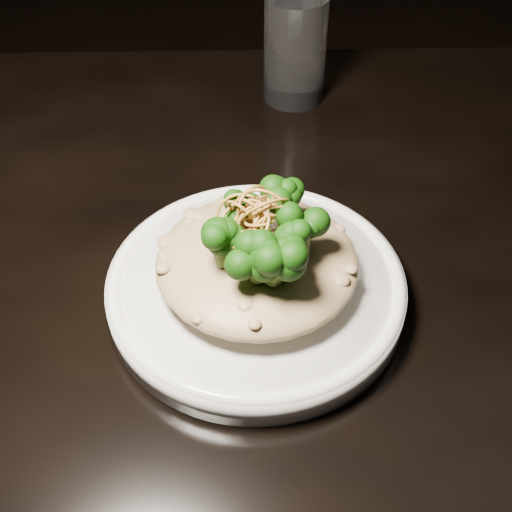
% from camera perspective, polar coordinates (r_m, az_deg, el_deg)
% --- Properties ---
extents(table, '(1.10, 0.80, 0.75)m').
position_cam_1_polar(table, '(0.73, 6.27, -5.18)').
color(table, black).
rests_on(table, ground).
extents(plate, '(0.26, 0.26, 0.03)m').
position_cam_1_polar(plate, '(0.62, 0.00, -2.74)').
color(plate, white).
rests_on(plate, table).
extents(risotto, '(0.17, 0.17, 0.04)m').
position_cam_1_polar(risotto, '(0.60, 0.08, -0.49)').
color(risotto, brown).
rests_on(risotto, plate).
extents(broccoli, '(0.11, 0.11, 0.04)m').
position_cam_1_polar(broccoli, '(0.57, 0.14, 1.70)').
color(broccoli, black).
rests_on(broccoli, risotto).
extents(cheese, '(0.05, 0.05, 0.01)m').
position_cam_1_polar(cheese, '(0.58, -0.56, 1.42)').
color(cheese, silver).
rests_on(cheese, risotto).
extents(shallots, '(0.05, 0.05, 0.03)m').
position_cam_1_polar(shallots, '(0.56, 0.04, 3.20)').
color(shallots, brown).
rests_on(shallots, cheese).
extents(drinking_glass, '(0.09, 0.09, 0.13)m').
position_cam_1_polar(drinking_glass, '(0.86, 3.13, 16.24)').
color(drinking_glass, silver).
rests_on(drinking_glass, table).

